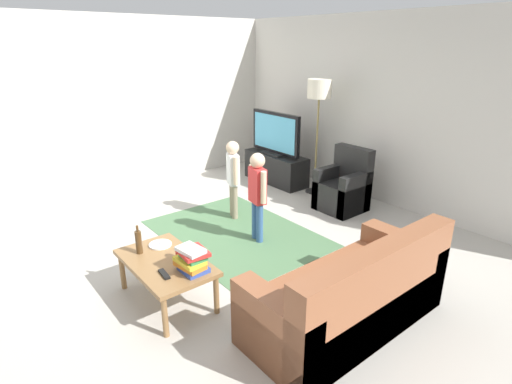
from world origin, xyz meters
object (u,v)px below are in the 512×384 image
Objects in this scene: coffee_table at (166,265)px; child_center at (257,189)px; floor_lamp at (319,95)px; child_near_tv at (233,173)px; book_stack at (192,259)px; tv_remote at (164,274)px; bottle at (139,242)px; couch at (353,299)px; plate at (160,245)px; tv_stand at (276,168)px; armchair at (344,189)px; tv at (275,134)px; soda_can at (179,253)px.

child_center is at bearing 106.99° from coffee_table.
floor_lamp is 1.85m from child_near_tv.
book_stack is 1.76× the size of tv_remote.
tv_remote is (0.50, 0.00, -0.11)m from bottle.
bottle is (-0.60, -0.22, 0.00)m from book_stack.
plate is at bearing -150.43° from couch.
tv_stand reaches higher than coffee_table.
armchair is (-1.77, 2.02, 0.01)m from couch.
tv_stand is 1.11× the size of child_near_tv.
child_center is 3.89× the size of bottle.
tv_stand is 3.90m from couch.
coffee_table is at bearing -18.45° from plate.
child_center is (0.75, -1.80, -0.88)m from floor_lamp.
armchair is 3.08m from coffee_table.
tv is 3.67m from coffee_table.
bottle is (1.69, -3.21, 0.29)m from tv_stand.
plate is (-0.35, -0.02, -0.05)m from soda_can.
armchair reaches higher than couch.
couch is 1.40m from book_stack.
couch is 6.02× the size of book_stack.
tv is 3.92m from couch.
child_center reaches higher than couch.
tv is 1.63m from armchair.
armchair reaches higher than bottle.
tv is at bearing 129.97° from tv_remote.
tv_stand is 3.43m from plate.
soda_can is at bearing -144.78° from couch.
couch is 1.89m from plate.
armchair is 1.65m from child_center.
soda_can is (0.33, 0.24, -0.06)m from bottle.
tv_remote is (-0.10, -0.22, -0.11)m from book_stack.
couch is at bearing -48.70° from armchair.
child_center reaches higher than child_near_tv.
plate reaches higher than tv_remote.
coffee_table is 5.88× the size of tv_remote.
couch is at bearing -12.95° from child_center.
book_stack is (0.75, -2.94, 0.24)m from armchair.
child_near_tv is at bearing 117.49° from bottle.
tv reaches higher than book_stack.
coffee_table is 4.55× the size of plate.
child_near_tv is (0.78, -1.44, -0.20)m from tv.
plate is (1.67, -2.99, 0.18)m from tv_stand.
tv is 1.06m from floor_lamp.
floor_lamp reaches higher than armchair.
child_near_tv is at bearing 126.19° from coffee_table.
couch is 1.59m from soda_can.
bottle is at bearing -87.21° from armchair.
bottle is (0.91, -1.74, -0.11)m from child_near_tv.
floor_lamp is at bearing 111.73° from soda_can.
couch is at bearing 35.39° from bottle.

